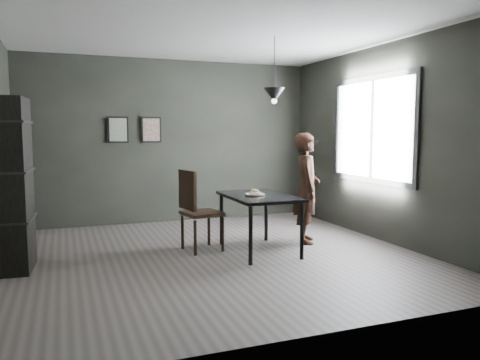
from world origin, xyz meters
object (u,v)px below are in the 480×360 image
object	(u,v)px
white_plate	(255,195)
pendant_lamp	(274,95)
wood_chair	(196,205)
shelf_unit	(12,185)
cafe_table	(259,201)
woman	(307,188)

from	to	relation	value
white_plate	pendant_lamp	bearing A→B (deg)	21.07
wood_chair	shelf_unit	bearing A→B (deg)	172.28
cafe_table	white_plate	bearing A→B (deg)	-161.66
wood_chair	pendant_lamp	bearing A→B (deg)	-22.02
cafe_table	shelf_unit	xyz separation A→B (m)	(-2.92, 0.23, 0.30)
cafe_table	woman	world-z (taller)	woman
shelf_unit	wood_chair	bearing A→B (deg)	7.20
wood_chair	shelf_unit	distance (m)	2.18
woman	shelf_unit	bearing A→B (deg)	114.05
pendant_lamp	wood_chair	bearing A→B (deg)	168.06
woman	pendant_lamp	world-z (taller)	pendant_lamp
shelf_unit	pendant_lamp	distance (m)	3.35
shelf_unit	pendant_lamp	world-z (taller)	pendant_lamp
wood_chair	cafe_table	bearing A→B (deg)	-32.35
white_plate	woman	bearing A→B (deg)	16.12
cafe_table	wood_chair	distance (m)	0.84
cafe_table	woman	distance (m)	0.87
cafe_table	woman	xyz separation A→B (m)	(0.83, 0.24, 0.11)
woman	pendant_lamp	size ratio (longest dim) A/B	1.80
wood_chair	shelf_unit	size ratio (longest dim) A/B	0.55
wood_chair	pendant_lamp	world-z (taller)	pendant_lamp
cafe_table	shelf_unit	size ratio (longest dim) A/B	0.62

